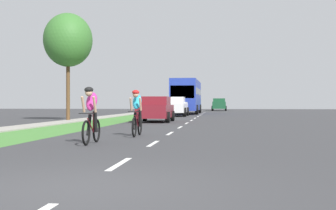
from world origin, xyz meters
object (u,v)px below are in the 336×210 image
cyclist_lead (91,115)px  pickup_white (174,107)px  street_tree_near (68,40)px  sedan_maroon (156,109)px  bus_blue (187,95)px  suv_dark_green (219,104)px  cyclist_trailing (137,113)px

cyclist_lead → pickup_white: 26.50m
pickup_white → street_tree_near: street_tree_near is taller
sedan_maroon → street_tree_near: street_tree_near is taller
pickup_white → bus_blue: 9.69m
bus_blue → street_tree_near: (-6.13, -20.13, 3.16)m
suv_dark_green → cyclist_lead: bearing=-93.5°
suv_dark_green → pickup_white: bearing=-97.4°
pickup_white → street_tree_near: size_ratio=0.74×
cyclist_lead → bus_blue: 36.13m
pickup_white → bus_blue: bus_blue is taller
suv_dark_green → street_tree_near: bearing=-103.7°
sedan_maroon → bus_blue: size_ratio=0.37×
sedan_maroon → pickup_white: 11.52m
pickup_white → cyclist_trailing: bearing=-87.4°
cyclist_trailing → pickup_white: bearing=92.6°
cyclist_trailing → bus_blue: bearing=91.2°
cyclist_lead → pickup_white: pickup_white is taller
cyclist_trailing → street_tree_near: (-6.84, 12.94, 4.33)m
cyclist_trailing → street_tree_near: 15.26m
cyclist_lead → pickup_white: size_ratio=0.34×
street_tree_near → suv_dark_green: bearing=76.3°
suv_dark_green → street_tree_near: 40.30m
cyclist_lead → bus_blue: bus_blue is taller
bus_blue → cyclist_trailing: bearing=-88.8°
cyclist_trailing → cyclist_lead: bearing=-103.5°
cyclist_trailing → sedan_maroon: (-1.03, 11.93, -0.04)m
cyclist_lead → sedan_maroon: bearing=91.2°
cyclist_trailing → suv_dark_green: (2.65, 51.88, 0.14)m
street_tree_near → bus_blue: bearing=73.1°
pickup_white → street_tree_near: (-5.77, -10.52, 4.31)m
cyclist_lead → suv_dark_green: 55.03m
bus_blue → suv_dark_green: bus_blue is taller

